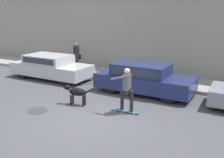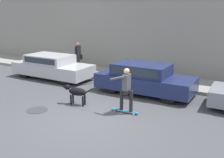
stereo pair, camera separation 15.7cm
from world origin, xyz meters
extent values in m
plane|color=#47474C|center=(0.00, 0.00, 0.00)|extent=(36.00, 36.00, 0.00)
cube|color=gray|center=(0.00, 7.06, 2.48)|extent=(32.00, 0.30, 4.95)
cube|color=gray|center=(0.00, 5.69, 0.07)|extent=(30.00, 2.41, 0.14)
cylinder|color=black|center=(-3.50, 4.26, 0.34)|extent=(0.68, 0.20, 0.68)
cylinder|color=black|center=(-3.50, 2.75, 0.34)|extent=(0.68, 0.20, 0.68)
cylinder|color=black|center=(-6.26, 4.25, 0.34)|extent=(0.68, 0.20, 0.68)
cylinder|color=black|center=(-6.26, 2.74, 0.34)|extent=(0.68, 0.20, 0.68)
cube|color=#BCBCC1|center=(-4.88, 3.50, 0.51)|extent=(4.46, 1.76, 0.62)
cube|color=#BCBCC1|center=(-5.06, 3.50, 1.05)|extent=(2.40, 1.58, 0.45)
cube|color=#28333D|center=(-5.05, 2.71, 1.07)|extent=(2.11, 0.02, 0.29)
cylinder|color=black|center=(1.83, 4.25, 0.34)|extent=(0.68, 0.20, 0.68)
cylinder|color=black|center=(1.83, 2.74, 0.34)|extent=(0.68, 0.20, 0.68)
cylinder|color=black|center=(-0.82, 4.26, 0.34)|extent=(0.68, 0.20, 0.68)
cylinder|color=black|center=(-0.82, 2.74, 0.34)|extent=(0.68, 0.20, 0.68)
cube|color=navy|center=(0.51, 3.50, 0.52)|extent=(4.28, 1.76, 0.64)
cube|color=navy|center=(0.34, 3.50, 1.09)|extent=(2.39, 1.58, 0.49)
cube|color=#28333D|center=(0.34, 2.70, 1.11)|extent=(2.10, 0.02, 0.32)
cylinder|color=black|center=(-1.43, 0.72, 0.20)|extent=(0.07, 0.07, 0.40)
cylinder|color=black|center=(-1.46, 0.89, 0.20)|extent=(0.07, 0.07, 0.40)
cylinder|color=black|center=(-0.92, 0.81, 0.20)|extent=(0.07, 0.07, 0.40)
cylinder|color=black|center=(-0.94, 0.98, 0.20)|extent=(0.07, 0.07, 0.40)
ellipsoid|color=black|center=(-1.19, 0.85, 0.53)|extent=(0.79, 0.43, 0.31)
sphere|color=black|center=(-1.62, 0.78, 0.67)|extent=(0.22, 0.22, 0.22)
cylinder|color=black|center=(-1.71, 0.76, 0.65)|extent=(0.13, 0.12, 0.10)
cylinder|color=black|center=(-0.70, 0.93, 0.62)|extent=(0.30, 0.09, 0.23)
cylinder|color=beige|center=(0.40, 0.94, 0.04)|extent=(0.07, 0.03, 0.07)
cylinder|color=beige|center=(0.40, 1.09, 0.04)|extent=(0.07, 0.03, 0.07)
cylinder|color=beige|center=(1.17, 0.98, 0.04)|extent=(0.07, 0.03, 0.07)
cylinder|color=beige|center=(1.16, 1.13, 0.04)|extent=(0.07, 0.03, 0.07)
cube|color=teal|center=(0.78, 1.04, 0.08)|extent=(1.06, 0.17, 0.02)
cylinder|color=#232328|center=(0.65, 1.03, 0.48)|extent=(0.13, 0.13, 0.78)
cylinder|color=#232328|center=(1.02, 1.05, 0.48)|extent=(0.13, 0.13, 0.78)
cube|color=#232328|center=(0.83, 1.04, 0.79)|extent=(0.17, 0.29, 0.16)
cube|color=#4C5156|center=(0.83, 1.04, 1.15)|extent=(0.20, 0.37, 0.57)
sphere|color=tan|center=(0.83, 1.04, 1.54)|extent=(0.21, 0.21, 0.21)
cylinder|color=#4C5156|center=(0.82, 1.26, 1.12)|extent=(0.08, 0.08, 0.54)
cylinder|color=#4C5156|center=(0.58, 0.81, 1.31)|extent=(0.54, 0.09, 0.24)
cylinder|color=black|center=(-0.65, 0.79, 0.94)|extent=(1.95, 0.04, 0.61)
cylinder|color=#28282D|center=(-4.75, 5.67, 0.54)|extent=(0.13, 0.13, 0.80)
cylinder|color=#28282D|center=(-4.75, 5.53, 0.54)|extent=(0.13, 0.13, 0.80)
cube|color=black|center=(-4.75, 5.60, 1.23)|extent=(0.19, 0.36, 0.58)
cylinder|color=black|center=(-4.75, 5.82, 1.24)|extent=(0.08, 0.08, 0.55)
cylinder|color=black|center=(-4.76, 5.38, 1.24)|extent=(0.08, 0.08, 0.55)
sphere|color=#997056|center=(-4.75, 5.60, 1.62)|extent=(0.20, 0.20, 0.20)
cube|color=black|center=(-4.75, 5.82, 0.82)|extent=(0.11, 0.30, 0.30)
cylinder|color=#38383D|center=(-2.13, -0.39, 0.01)|extent=(0.75, 0.75, 0.01)
camera|label=1|loc=(4.68, -6.94, 3.60)|focal=42.00mm
camera|label=2|loc=(4.81, -6.86, 3.60)|focal=42.00mm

